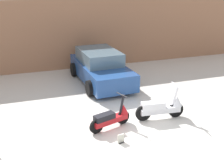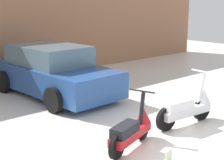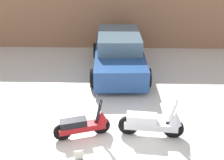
# 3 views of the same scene
# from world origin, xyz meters

# --- Properties ---
(ground_plane) EXTENTS (28.00, 28.00, 0.00)m
(ground_plane) POSITION_xyz_m (0.00, 0.00, 0.00)
(ground_plane) COLOR silver
(wall_back) EXTENTS (19.60, 0.12, 3.39)m
(wall_back) POSITION_xyz_m (0.00, 7.08, 1.69)
(wall_back) COLOR #9E6B4C
(wall_back) RESTS_ON ground_plane
(scooter_front_left) EXTENTS (1.38, 0.67, 0.99)m
(scooter_front_left) POSITION_xyz_m (-0.48, 0.66, 0.35)
(scooter_front_left) COLOR black
(scooter_front_left) RESTS_ON ground_plane
(scooter_front_right) EXTENTS (1.61, 0.58, 1.13)m
(scooter_front_right) POSITION_xyz_m (1.23, 0.71, 0.40)
(scooter_front_right) COLOR black
(scooter_front_right) RESTS_ON ground_plane
(car_rear_left) EXTENTS (2.11, 4.16, 1.39)m
(car_rear_left) POSITION_xyz_m (0.36, 4.65, 0.66)
(car_rear_left) COLOR navy
(car_rear_left) RESTS_ON ground_plane
(placard_near_left_scooter) EXTENTS (0.20, 0.15, 0.26)m
(placard_near_left_scooter) POSITION_xyz_m (-0.52, -0.21, 0.11)
(placard_near_left_scooter) COLOR black
(placard_near_left_scooter) RESTS_ON ground_plane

